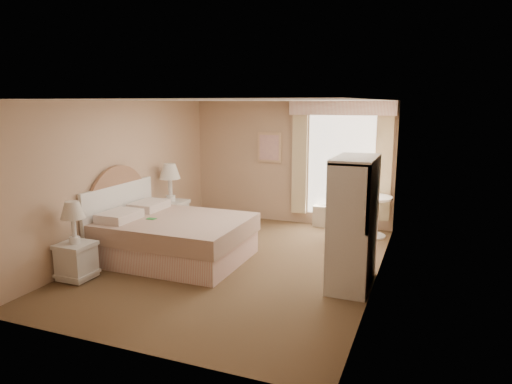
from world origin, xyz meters
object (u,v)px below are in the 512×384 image
at_px(bed, 169,236).
at_px(cafe_chair, 339,213).
at_px(armoire, 353,233).
at_px(round_table, 372,210).
at_px(nightstand_far, 171,208).
at_px(nightstand_near, 76,251).

height_order(bed, cafe_chair, bed).
bearing_deg(bed, armoire, -0.42).
relative_size(round_table, armoire, 0.43).
distance_m(nightstand_far, cafe_chair, 3.15).
distance_m(nightstand_far, armoire, 3.87).
relative_size(cafe_chair, armoire, 0.49).
bearing_deg(cafe_chair, nightstand_near, -136.78).
bearing_deg(armoire, nightstand_near, -161.31).
bearing_deg(round_table, nightstand_far, -161.67).
bearing_deg(round_table, nightstand_near, -134.17).
bearing_deg(armoire, bed, 179.58).
xyz_separation_m(nightstand_far, armoire, (3.65, -1.27, 0.23)).
height_order(nightstand_near, round_table, nightstand_near).
bearing_deg(nightstand_near, armoire, 18.69).
bearing_deg(nightstand_near, nightstand_far, 90.00).
distance_m(nightstand_near, round_table, 5.15).
distance_m(bed, armoire, 2.95).
bearing_deg(bed, round_table, 40.42).
relative_size(bed, cafe_chair, 2.61).
xyz_separation_m(bed, nightstand_near, (-0.73, -1.26, 0.04)).
relative_size(round_table, cafe_chair, 0.89).
height_order(nightstand_near, armoire, armoire).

